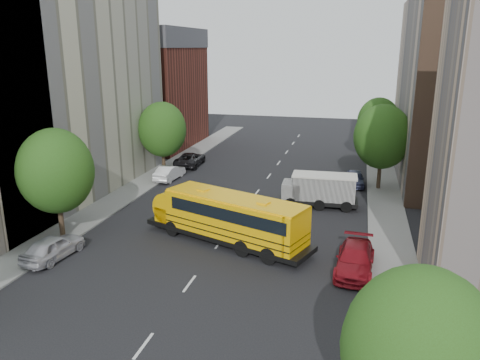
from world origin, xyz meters
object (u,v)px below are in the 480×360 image
at_px(street_tree_4, 382,137).
at_px(parked_car_1, 170,173).
at_px(parked_car_3, 355,259).
at_px(street_tree_1, 56,171).
at_px(street_tree_2, 162,129).
at_px(street_tree_5, 378,122).
at_px(school_bus, 225,215).
at_px(parked_car_2, 190,159).
at_px(street_tree_3, 420,353).
at_px(parked_car_0, 53,247).
at_px(safari_truck, 319,190).
at_px(parked_car_4, 355,178).

height_order(street_tree_4, parked_car_1, street_tree_4).
bearing_deg(parked_car_3, parked_car_1, 142.64).
distance_m(street_tree_1, parked_car_3, 20.57).
distance_m(street_tree_2, street_tree_5, 25.06).
distance_m(school_bus, parked_car_1, 17.12).
bearing_deg(school_bus, street_tree_2, 146.20).
height_order(school_bus, parked_car_2, school_bus).
relative_size(street_tree_4, parked_car_3, 1.52).
height_order(street_tree_2, street_tree_3, street_tree_2).
relative_size(street_tree_1, school_bus, 0.62).
bearing_deg(parked_car_0, parked_car_3, -165.01).
height_order(street_tree_1, street_tree_5, street_tree_1).
xyz_separation_m(street_tree_4, safari_truck, (-5.09, -6.53, -3.57)).
relative_size(street_tree_2, parked_car_3, 1.44).
relative_size(street_tree_1, parked_car_2, 1.43).
xyz_separation_m(street_tree_2, street_tree_3, (22.00, -32.00, -0.37)).
bearing_deg(street_tree_2, parked_car_3, -41.78).
bearing_deg(parked_car_4, street_tree_1, -140.68).
xyz_separation_m(street_tree_4, parked_car_1, (-20.60, -1.84, -4.33)).
xyz_separation_m(street_tree_1, school_bus, (11.33, 2.27, -2.97)).
distance_m(school_bus, parked_car_2, 22.32).
bearing_deg(street_tree_3, street_tree_4, 90.00).
relative_size(street_tree_1, street_tree_3, 1.11).
bearing_deg(parked_car_0, school_bus, -146.17).
height_order(street_tree_5, parked_car_3, street_tree_5).
relative_size(street_tree_2, parked_car_1, 1.70).
bearing_deg(parked_car_2, street_tree_3, 115.94).
bearing_deg(street_tree_3, parked_car_4, 93.84).
relative_size(parked_car_0, parked_car_2, 0.83).
bearing_deg(parked_car_1, street_tree_4, -171.22).
height_order(street_tree_1, parked_car_2, street_tree_1).
bearing_deg(safari_truck, parked_car_2, 142.82).
bearing_deg(school_bus, street_tree_4, 76.29).
xyz_separation_m(street_tree_2, parked_car_0, (1.40, -20.98, -4.05)).
bearing_deg(safari_truck, street_tree_1, -148.30).
bearing_deg(street_tree_1, safari_truck, 34.14).
height_order(school_bus, parked_car_4, school_bus).
height_order(street_tree_1, parked_car_4, street_tree_1).
height_order(street_tree_1, parked_car_3, street_tree_1).
bearing_deg(street_tree_3, street_tree_1, 147.53).
bearing_deg(parked_car_2, parked_car_3, 126.47).
xyz_separation_m(parked_car_1, parked_car_2, (0.00, 6.06, 0.02)).
height_order(street_tree_4, parked_car_2, street_tree_4).
height_order(street_tree_1, parked_car_1, street_tree_1).
distance_m(street_tree_4, parked_car_0, 29.72).
relative_size(street_tree_3, parked_car_2, 1.29).
height_order(parked_car_2, parked_car_3, parked_car_3).
relative_size(street_tree_5, safari_truck, 1.11).
height_order(street_tree_3, parked_car_0, street_tree_3).
height_order(parked_car_1, parked_car_3, parked_car_3).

